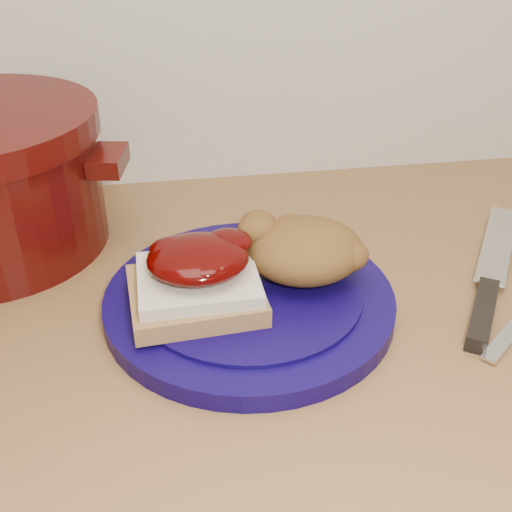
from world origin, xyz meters
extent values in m
cylinder|color=#0C043C|center=(-0.05, 1.48, 0.91)|extent=(0.30, 0.30, 0.02)
cube|color=olive|center=(-0.10, 1.47, 0.93)|extent=(0.13, 0.12, 0.02)
cube|color=beige|center=(-0.10, 1.47, 0.95)|extent=(0.12, 0.10, 0.01)
ellipsoid|color=#310201|center=(-0.10, 1.47, 0.97)|extent=(0.10, 0.09, 0.03)
ellipsoid|color=brown|center=(0.01, 1.50, 0.95)|extent=(0.12, 0.11, 0.06)
cube|color=black|center=(0.18, 1.43, 0.91)|extent=(0.08, 0.10, 0.02)
cube|color=silver|center=(0.25, 1.55, 0.91)|extent=(0.12, 0.17, 0.00)
cube|color=#370705|center=(-0.18, 1.63, 1.01)|extent=(0.05, 0.07, 0.02)
cylinder|color=black|center=(-0.30, 1.66, 0.95)|extent=(0.06, 0.06, 0.11)
camera|label=1|loc=(-0.12, 0.96, 1.29)|focal=45.00mm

